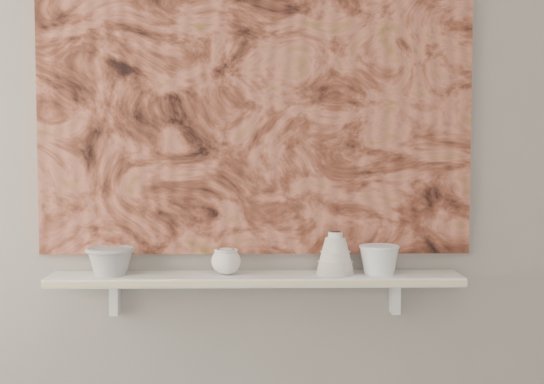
{
  "coord_description": "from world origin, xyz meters",
  "views": [
    {
      "loc": [
        0.0,
        -1.05,
        1.37
      ],
      "look_at": [
        0.06,
        1.49,
        1.21
      ],
      "focal_mm": 50.0,
      "sensor_mm": 36.0,
      "label": 1
    }
  ],
  "objects_px": {
    "shelf": "(255,279)",
    "cup_cream": "(226,261)",
    "painting": "(255,96)",
    "bowl_white": "(379,259)",
    "bell_vessel": "(335,253)",
    "bowl_grey": "(110,261)"
  },
  "relations": [
    {
      "from": "cup_cream",
      "to": "bowl_white",
      "type": "xyz_separation_m",
      "value": [
        0.52,
        0.0,
        0.0
      ]
    },
    {
      "from": "shelf",
      "to": "cup_cream",
      "type": "xyz_separation_m",
      "value": [
        -0.1,
        0.0,
        0.06
      ]
    },
    {
      "from": "bowl_white",
      "to": "bell_vessel",
      "type": "bearing_deg",
      "value": 180.0
    },
    {
      "from": "painting",
      "to": "bowl_white",
      "type": "distance_m",
      "value": 0.71
    },
    {
      "from": "cup_cream",
      "to": "bell_vessel",
      "type": "relative_size",
      "value": 0.69
    },
    {
      "from": "cup_cream",
      "to": "bowl_white",
      "type": "height_order",
      "value": "bowl_white"
    },
    {
      "from": "shelf",
      "to": "painting",
      "type": "bearing_deg",
      "value": 90.0
    },
    {
      "from": "shelf",
      "to": "cup_cream",
      "type": "bearing_deg",
      "value": 180.0
    },
    {
      "from": "cup_cream",
      "to": "bowl_white",
      "type": "bearing_deg",
      "value": 0.0
    },
    {
      "from": "bowl_grey",
      "to": "bowl_white",
      "type": "bearing_deg",
      "value": 0.0
    },
    {
      "from": "bowl_grey",
      "to": "bowl_white",
      "type": "xyz_separation_m",
      "value": [
        0.91,
        0.0,
        0.0
      ]
    },
    {
      "from": "painting",
      "to": "cup_cream",
      "type": "bearing_deg",
      "value": -141.07
    },
    {
      "from": "shelf",
      "to": "painting",
      "type": "xyz_separation_m",
      "value": [
        0.0,
        0.08,
        0.62
      ]
    },
    {
      "from": "bowl_white",
      "to": "bowl_grey",
      "type": "bearing_deg",
      "value": 180.0
    },
    {
      "from": "bell_vessel",
      "to": "bowl_white",
      "type": "relative_size",
      "value": 1.05
    },
    {
      "from": "bell_vessel",
      "to": "bowl_white",
      "type": "distance_m",
      "value": 0.15
    },
    {
      "from": "bowl_grey",
      "to": "painting",
      "type": "bearing_deg",
      "value": 9.31
    },
    {
      "from": "shelf",
      "to": "bowl_grey",
      "type": "bearing_deg",
      "value": 180.0
    },
    {
      "from": "bell_vessel",
      "to": "bowl_white",
      "type": "height_order",
      "value": "bell_vessel"
    },
    {
      "from": "shelf",
      "to": "bowl_grey",
      "type": "relative_size",
      "value": 8.34
    },
    {
      "from": "painting",
      "to": "cup_cream",
      "type": "relative_size",
      "value": 14.98
    },
    {
      "from": "painting",
      "to": "shelf",
      "type": "bearing_deg",
      "value": -90.0
    }
  ]
}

